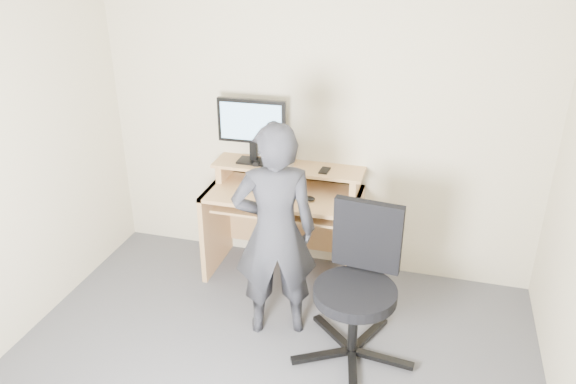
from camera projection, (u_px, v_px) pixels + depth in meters
The scene contains 12 objects.
back_wall at pixel (318, 121), 4.36m from camera, with size 3.50×0.02×2.50m, color beige.
desk at pixel (286, 211), 4.52m from camera, with size 1.20×0.60×0.91m.
monitor at pixel (252, 125), 4.36m from camera, with size 0.55×0.15×0.52m.
external_drive at pixel (273, 150), 4.46m from camera, with size 0.07×0.13×0.20m, color black.
travel_mug at pixel (289, 155), 4.40m from camera, with size 0.08×0.08×0.18m, color #B7B8BC.
smartphone at pixel (325, 170), 4.33m from camera, with size 0.07×0.13×0.01m, color black.
charger at pixel (257, 164), 4.42m from camera, with size 0.04×0.04×0.04m, color black.
headphones at pixel (261, 160), 4.51m from camera, with size 0.16×0.16×0.02m, color silver.
keyboard at pixel (280, 207), 4.32m from camera, with size 0.46×0.18×0.03m, color black.
mouse at pixel (309, 199), 4.21m from camera, with size 0.10×0.06×0.04m, color black.
office_chair at pixel (359, 280), 3.61m from camera, with size 0.80×0.81×1.02m.
person at pixel (275, 232), 3.73m from camera, with size 0.57×0.37×1.55m, color black.
Camera 1 is at (0.89, -2.34, 2.61)m, focal length 35.00 mm.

